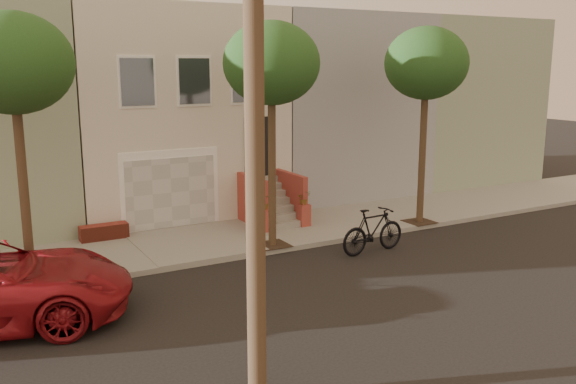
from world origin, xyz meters
TOP-DOWN VIEW (x-y plane):
  - ground at (0.00, 0.00)m, footprint 90.00×90.00m
  - sidewalk at (0.00, 5.35)m, footprint 40.00×3.70m
  - house_row at (0.00, 11.19)m, footprint 33.10×11.70m
  - tree_left at (-5.50, 3.90)m, footprint 2.70×2.57m
  - tree_mid at (1.00, 3.90)m, footprint 2.70×2.57m
  - tree_right at (6.50, 3.90)m, footprint 2.70×2.57m
  - motorcycle at (3.38, 2.28)m, footprint 2.21×0.77m

SIDE VIEW (x-z plane):
  - ground at x=0.00m, z-range 0.00..0.00m
  - sidewalk at x=0.00m, z-range 0.00..0.15m
  - motorcycle at x=3.38m, z-range 0.00..1.31m
  - house_row at x=0.00m, z-range 0.14..7.14m
  - tree_left at x=-5.50m, z-range 2.11..8.41m
  - tree_mid at x=1.00m, z-range 2.11..8.41m
  - tree_right at x=6.50m, z-range 2.11..8.41m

